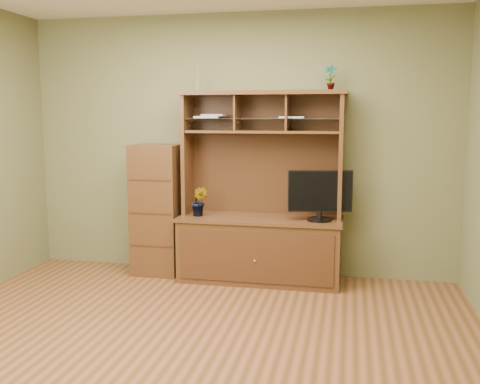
# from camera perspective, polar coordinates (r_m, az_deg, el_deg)

# --- Properties ---
(room) EXTENTS (4.54, 4.04, 2.74)m
(room) POSITION_cam_1_polar(r_m,az_deg,el_deg) (3.69, -6.69, 3.26)
(room) COLOR #573718
(room) RESTS_ON ground
(media_hutch) EXTENTS (1.66, 0.61, 1.90)m
(media_hutch) POSITION_cam_1_polar(r_m,az_deg,el_deg) (5.41, 2.18, -3.99)
(media_hutch) COLOR #432813
(media_hutch) RESTS_ON room
(monitor) EXTENTS (0.62, 0.24, 0.49)m
(monitor) POSITION_cam_1_polar(r_m,az_deg,el_deg) (5.19, 8.53, -0.24)
(monitor) COLOR black
(monitor) RESTS_ON media_hutch
(orchid_plant) EXTENTS (0.18, 0.15, 0.30)m
(orchid_plant) POSITION_cam_1_polar(r_m,az_deg,el_deg) (5.41, -4.36, -1.00)
(orchid_plant) COLOR #2E6021
(orchid_plant) RESTS_ON media_hutch
(top_plant) EXTENTS (0.15, 0.11, 0.25)m
(top_plant) POSITION_cam_1_polar(r_m,az_deg,el_deg) (5.30, 9.62, 11.98)
(top_plant) COLOR #436E26
(top_plant) RESTS_ON media_hutch
(reed_diffuser) EXTENTS (0.06, 0.06, 0.28)m
(reed_diffuser) POSITION_cam_1_polar(r_m,az_deg,el_deg) (5.52, -4.52, 11.77)
(reed_diffuser) COLOR silver
(reed_diffuser) RESTS_ON media_hutch
(magazines) EXTENTS (1.11, 0.21, 0.04)m
(magazines) POSITION_cam_1_polar(r_m,az_deg,el_deg) (5.41, -0.31, 8.05)
(magazines) COLOR #B0B0B5
(magazines) RESTS_ON media_hutch
(side_cabinet) EXTENTS (0.49, 0.44, 1.36)m
(side_cabinet) POSITION_cam_1_polar(r_m,az_deg,el_deg) (5.69, -8.75, -1.85)
(side_cabinet) COLOR #432813
(side_cabinet) RESTS_ON room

